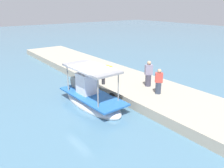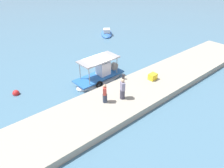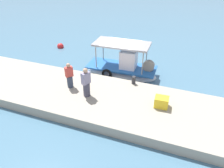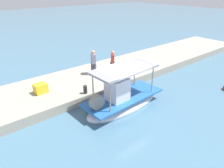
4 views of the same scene
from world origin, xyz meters
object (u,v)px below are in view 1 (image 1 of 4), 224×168
Objects in this scene: mooring_bollard at (103,81)px; cargo_crate at (107,70)px; fisherman_by_crate at (148,75)px; main_fishing_boat at (91,98)px; fisherman_near_bollard at (159,83)px.

mooring_bollard is 2.73m from cargo_crate.
cargo_crate is at bearing -41.03° from mooring_bollard.
cargo_crate is (4.25, 0.46, -0.52)m from fisherman_by_crate.
main_fishing_boat is 4.31m from fisherman_by_crate.
mooring_bollard is (3.58, 1.75, -0.48)m from fisherman_near_bollard.
fisherman_by_crate is 3.52× the size of mooring_bollard.
fisherman_near_bollard is 4.01m from mooring_bollard.
main_fishing_boat is 5.02m from cargo_crate.
fisherman_near_bollard reaches higher than cargo_crate.
mooring_bollard is at bearing 45.90° from fisherman_by_crate.
fisherman_near_bollard reaches higher than mooring_bollard.
main_fishing_boat reaches higher than cargo_crate.
cargo_crate is (5.64, -0.04, -0.44)m from fisherman_near_bollard.
fisherman_by_crate is (-0.84, -4.12, 0.93)m from main_fishing_boat.
main_fishing_boat reaches higher than fisherman_by_crate.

